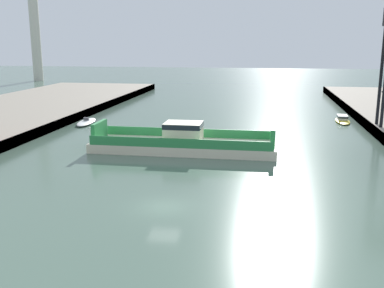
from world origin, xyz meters
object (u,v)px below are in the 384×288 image
(chain_ferry, at_px, (183,142))
(moored_boat_mid_left, at_px, (86,122))
(moored_boat_near_right, at_px, (342,119))
(smokestack_distant_a, at_px, (34,23))

(chain_ferry, height_order, moored_boat_mid_left, chain_ferry)
(chain_ferry, height_order, moored_boat_near_right, chain_ferry)
(chain_ferry, bearing_deg, moored_boat_near_right, 47.24)
(moored_boat_near_right, bearing_deg, chain_ferry, -132.76)
(moored_boat_mid_left, distance_m, smokestack_distant_a, 92.61)
(moored_boat_near_right, height_order, smokestack_distant_a, smokestack_distant_a)
(moored_boat_near_right, distance_m, smokestack_distant_a, 114.47)
(chain_ferry, distance_m, moored_boat_mid_left, 24.73)
(chain_ferry, height_order, smokestack_distant_a, smokestack_distant_a)
(moored_boat_near_right, distance_m, moored_boat_mid_left, 42.39)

